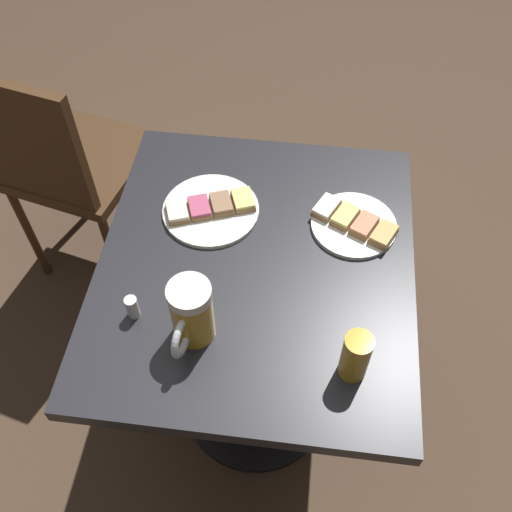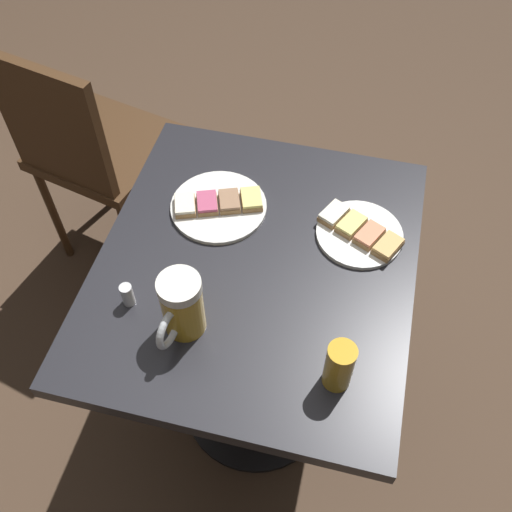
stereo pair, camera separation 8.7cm
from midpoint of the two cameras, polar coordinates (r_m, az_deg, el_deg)
ground_plane at (r=1.89m, az=1.35°, el=-14.04°), size 6.00×6.00×0.00m
cafe_table at (r=1.39m, az=1.80°, el=-4.80°), size 0.76×0.67×0.74m
plate_near at (r=1.34m, az=-1.81°, el=4.89°), size 0.22×0.22×0.03m
plate_far at (r=1.31m, az=11.93°, el=2.18°), size 0.19×0.20×0.03m
beer_mug at (r=1.10m, az=-5.06°, el=-5.07°), size 0.13×0.08×0.15m
beer_glass_small at (r=1.07m, az=10.44°, el=-10.60°), size 0.05×0.05×0.11m
salt_shaker at (r=1.18m, az=-10.37°, el=-3.83°), size 0.03×0.03×0.05m
cafe_chair at (r=1.87m, az=-14.60°, el=10.06°), size 0.46×0.46×0.87m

